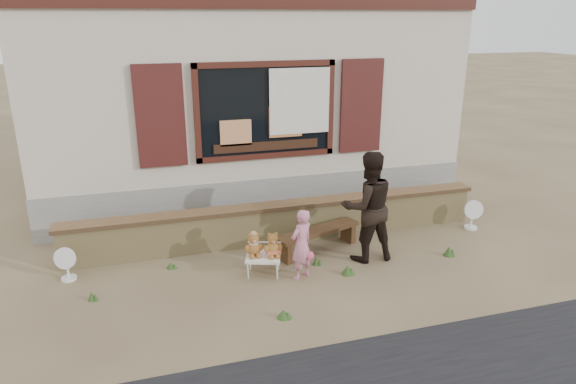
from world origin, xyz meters
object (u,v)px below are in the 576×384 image
object	(u,v)px
bench	(318,235)
adult	(368,207)
child	(301,244)
teddy_bear_right	(273,244)
folding_chair	(263,257)
teddy_bear_left	(254,244)

from	to	relation	value
bench	adult	xyz separation A→B (m)	(0.63, -0.46, 0.59)
bench	child	distance (m)	0.97
teddy_bear_right	folding_chair	bearing A→B (deg)	-180.00
teddy_bear_left	adult	world-z (taller)	adult
bench	teddy_bear_right	xyz separation A→B (m)	(-0.90, -0.56, 0.21)
child	adult	xyz separation A→B (m)	(1.16, 0.32, 0.34)
folding_chair	child	world-z (taller)	child
folding_chair	child	size ratio (longest dim) A/B	0.58
teddy_bear_left	teddy_bear_right	xyz separation A→B (m)	(0.27, -0.09, 0.00)
teddy_bear_left	adult	size ratio (longest dim) A/B	0.21
bench	teddy_bear_left	size ratio (longest dim) A/B	4.11
teddy_bear_right	adult	distance (m)	1.58
bench	teddy_bear_left	xyz separation A→B (m)	(-1.17, -0.48, 0.21)
folding_chair	child	bearing A→B (deg)	-8.70
teddy_bear_left	child	distance (m)	0.70
folding_chair	teddy_bear_right	size ratio (longest dim) A/B	1.65
teddy_bear_left	folding_chair	bearing A→B (deg)	-0.00
teddy_bear_left	teddy_bear_right	world-z (taller)	teddy_bear_right
folding_chair	child	distance (m)	0.62
teddy_bear_left	adult	distance (m)	1.84
child	adult	bearing A→B (deg)	167.10
teddy_bear_right	child	size ratio (longest dim) A/B	0.35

